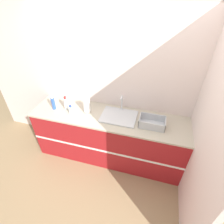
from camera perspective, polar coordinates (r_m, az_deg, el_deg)
ground_plane at (r=3.29m, az=-2.60°, el=-17.78°), size 12.00×12.00×0.00m
wall_back at (r=2.90m, az=0.89°, el=8.51°), size 4.95×0.06×2.60m
wall_right at (r=2.60m, az=27.45°, el=0.16°), size 0.06×2.65×2.60m
counter_cabinet at (r=3.13m, az=-0.98°, el=-8.09°), size 2.57×0.68×0.94m
sink at (r=2.80m, az=2.27°, el=-1.23°), size 0.56×0.43×0.29m
paper_towel_roll at (r=2.87m, az=-8.25°, el=2.13°), size 0.11×0.11×0.24m
dish_rack at (r=2.68m, az=12.90°, el=-3.51°), size 0.39×0.24×0.13m
bottle_white_spray at (r=3.01m, az=-14.82°, el=2.71°), size 0.07×0.07×0.24m
bottle_blue at (r=3.07m, az=-18.63°, el=2.73°), size 0.06×0.06×0.26m
bottle_clear at (r=2.92m, az=-13.29°, el=0.75°), size 0.08×0.08×0.15m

